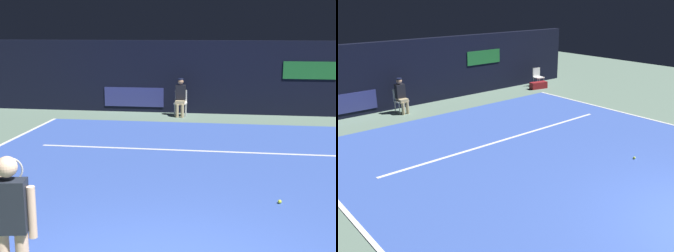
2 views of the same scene
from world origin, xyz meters
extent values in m
plane|color=slate|center=(0.00, 4.53, 0.00)|extent=(32.49, 32.49, 0.00)
cube|color=#3856B2|center=(0.00, 4.53, 0.01)|extent=(10.56, 11.07, 0.01)
cube|color=white|center=(0.00, 6.47, 0.01)|extent=(8.24, 0.10, 0.01)
cube|color=black|center=(0.00, 12.03, 1.30)|extent=(16.51, 0.30, 2.60)
cube|color=navy|center=(-2.89, 11.87, 0.55)|extent=(2.20, 0.04, 0.70)
cube|color=#1E6B2D|center=(3.30, 11.87, 1.60)|extent=(1.80, 0.04, 0.60)
cube|color=#1E232D|center=(-1.43, -0.59, 1.20)|extent=(0.40, 0.29, 0.56)
sphere|color=beige|center=(-1.43, -0.59, 1.62)|extent=(0.22, 0.22, 0.22)
cylinder|color=beige|center=(-1.22, -0.53, 1.12)|extent=(0.09, 0.09, 0.56)
cylinder|color=black|center=(-1.73, -0.12, 1.35)|extent=(0.09, 0.30, 0.03)
torus|color=#B2B2B7|center=(-1.78, 0.15, 1.35)|extent=(0.30, 0.08, 0.30)
cube|color=white|center=(-1.09, 11.24, 0.46)|extent=(0.45, 0.41, 0.04)
cube|color=white|center=(-1.10, 11.44, 0.69)|extent=(0.42, 0.04, 0.42)
cylinder|color=#B2B2B7|center=(-1.28, 11.06, 0.23)|extent=(0.03, 0.03, 0.46)
cylinder|color=#B2B2B7|center=(-0.90, 11.07, 0.23)|extent=(0.03, 0.03, 0.46)
cylinder|color=#B2B2B7|center=(-1.28, 11.40, 0.23)|extent=(0.03, 0.03, 0.46)
cylinder|color=#B2B2B7|center=(-0.91, 11.41, 0.23)|extent=(0.03, 0.03, 0.46)
cube|color=tan|center=(-1.09, 11.16, 0.50)|extent=(0.33, 0.41, 0.14)
cylinder|color=tan|center=(-1.18, 10.98, 0.23)|extent=(0.11, 0.11, 0.46)
cylinder|color=tan|center=(-1.00, 10.98, 0.23)|extent=(0.11, 0.11, 0.46)
cube|color=black|center=(-1.09, 11.28, 0.83)|extent=(0.34, 0.23, 0.52)
sphere|color=tan|center=(-1.09, 11.28, 1.21)|extent=(0.20, 0.20, 0.20)
cylinder|color=#141933|center=(-1.09, 11.28, 1.30)|extent=(0.19, 0.19, 0.04)
sphere|color=#CCE033|center=(1.64, 3.07, 0.05)|extent=(0.07, 0.07, 0.07)
camera|label=1|loc=(0.86, -4.90, 2.99)|focal=50.47mm
camera|label=2|loc=(-7.26, -2.00, 4.18)|focal=41.47mm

